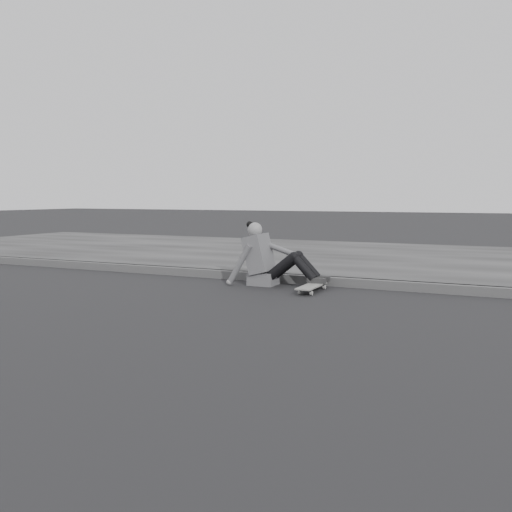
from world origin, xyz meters
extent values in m
plane|color=black|center=(0.00, 0.00, 0.00)|extent=(80.00, 80.00, 0.00)
cube|color=#464646|center=(0.00, 2.58, 0.06)|extent=(24.00, 0.16, 0.12)
cube|color=#343434|center=(0.00, 5.60, 0.06)|extent=(24.00, 6.00, 0.12)
cylinder|color=#A3A39E|center=(-1.67, 1.74, 0.03)|extent=(0.03, 0.05, 0.05)
cylinder|color=#A3A39E|center=(-1.52, 1.74, 0.03)|extent=(0.03, 0.05, 0.05)
cylinder|color=#A3A39E|center=(-1.67, 2.26, 0.03)|extent=(0.03, 0.05, 0.05)
cylinder|color=#A3A39E|center=(-1.52, 2.26, 0.03)|extent=(0.03, 0.05, 0.05)
cube|color=#323234|center=(-1.60, 1.74, 0.06)|extent=(0.16, 0.04, 0.03)
cube|color=#323234|center=(-1.60, 2.26, 0.06)|extent=(0.16, 0.04, 0.03)
cube|color=slate|center=(-1.60, 2.00, 0.08)|extent=(0.20, 0.78, 0.02)
cube|color=#545457|center=(-2.40, 2.25, 0.09)|extent=(0.36, 0.34, 0.18)
cube|color=#545457|center=(-2.47, 2.25, 0.43)|extent=(0.37, 0.40, 0.57)
cube|color=#545457|center=(-2.60, 2.25, 0.55)|extent=(0.14, 0.30, 0.20)
cylinder|color=gray|center=(-2.52, 2.25, 0.67)|extent=(0.09, 0.09, 0.08)
sphere|color=gray|center=(-2.53, 2.25, 0.76)|extent=(0.20, 0.20, 0.20)
sphere|color=black|center=(-2.62, 2.27, 0.83)|extent=(0.09, 0.09, 0.09)
cylinder|color=black|center=(-2.08, 2.16, 0.28)|extent=(0.43, 0.13, 0.39)
cylinder|color=black|center=(-2.08, 2.34, 0.28)|extent=(0.43, 0.13, 0.39)
cylinder|color=black|center=(-1.78, 2.16, 0.28)|extent=(0.35, 0.11, 0.36)
cylinder|color=black|center=(-1.78, 2.34, 0.28)|extent=(0.35, 0.11, 0.36)
sphere|color=black|center=(-1.92, 2.16, 0.42)|extent=(0.13, 0.13, 0.13)
sphere|color=black|center=(-1.92, 2.34, 0.42)|extent=(0.13, 0.13, 0.13)
cube|color=#2A2A2A|center=(-1.60, 2.16, 0.12)|extent=(0.24, 0.08, 0.07)
cube|color=#2A2A2A|center=(-1.60, 2.34, 0.12)|extent=(0.24, 0.08, 0.07)
cylinder|color=#545457|center=(-2.67, 2.04, 0.29)|extent=(0.38, 0.08, 0.58)
sphere|color=gray|center=(-2.82, 2.03, 0.04)|extent=(0.08, 0.08, 0.08)
cylinder|color=#545457|center=(-2.23, 2.41, 0.49)|extent=(0.48, 0.08, 0.21)
camera|label=1|loc=(0.77, -4.87, 1.22)|focal=40.00mm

